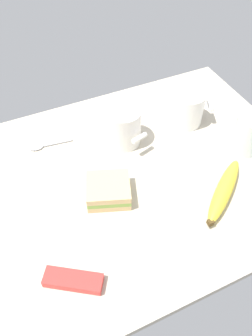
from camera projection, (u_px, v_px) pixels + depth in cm
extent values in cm
cube|color=#BCB29E|center=(126.00, 179.00, 79.66)|extent=(90.00, 64.00, 2.00)
cylinder|color=white|center=(123.00, 126.00, 83.12)|extent=(9.35, 9.35, 10.19)
cylinder|color=black|center=(123.00, 112.00, 79.65)|extent=(8.23, 8.23, 0.40)
cylinder|color=white|center=(139.00, 138.00, 79.55)|extent=(4.37, 2.28, 1.20)
cylinder|color=white|center=(186.00, 107.00, 88.50)|extent=(9.58, 9.58, 9.53)
cylinder|color=brown|center=(188.00, 94.00, 85.27)|extent=(8.43, 8.43, 0.40)
cylinder|color=white|center=(210.00, 106.00, 88.28)|extent=(2.77, 4.44, 1.20)
cube|color=#DBB77A|center=(109.00, 194.00, 74.40)|extent=(12.00, 11.43, 1.60)
cube|color=#8CB24C|center=(108.00, 190.00, 73.35)|extent=(12.00, 11.43, 1.20)
cube|color=#DBB77A|center=(108.00, 187.00, 72.29)|extent=(12.00, 11.43, 1.60)
cylinder|color=silver|center=(249.00, 133.00, 81.29)|extent=(7.82, 7.82, 10.24)
cylinder|color=white|center=(247.00, 139.00, 82.80)|extent=(7.04, 7.04, 6.24)
ellipsoid|color=yellow|center=(224.00, 190.00, 73.91)|extent=(18.19, 15.05, 3.59)
cube|color=#4C3819|center=(210.00, 222.00, 68.39)|extent=(1.20, 1.20, 1.20)
ellipsoid|color=silver|center=(36.00, 147.00, 84.79)|extent=(3.87, 2.83, 0.80)
cylinder|color=silver|center=(58.00, 143.00, 85.92)|extent=(7.55, 1.63, 0.70)
cube|color=red|center=(73.00, 280.00, 61.10)|extent=(11.22, 9.04, 2.00)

